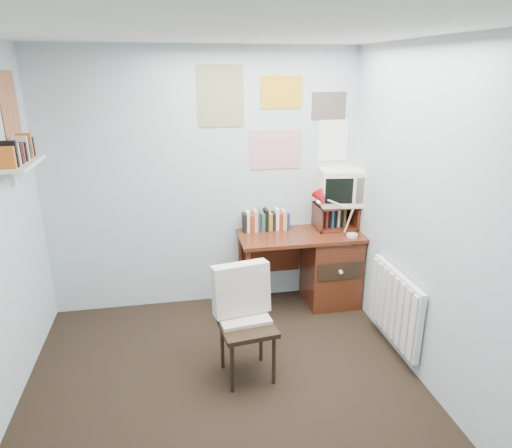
{
  "coord_description": "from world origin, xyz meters",
  "views": [
    {
      "loc": [
        -0.31,
        -2.54,
        2.3
      ],
      "look_at": [
        0.35,
        0.91,
        1.09
      ],
      "focal_mm": 32.0,
      "sensor_mm": 36.0,
      "label": 1
    }
  ],
  "objects_px": {
    "wall_shelf": "(22,163)",
    "desk_lamp": "(353,218)",
    "desk": "(325,265)",
    "desk_chair": "(247,327)",
    "radiator": "(395,306)",
    "tv_riser": "(335,216)",
    "crt_tv": "(340,185)"
  },
  "relations": [
    {
      "from": "wall_shelf",
      "to": "desk_lamp",
      "type": "bearing_deg",
      "value": 4.33
    },
    {
      "from": "desk",
      "to": "wall_shelf",
      "type": "height_order",
      "value": "wall_shelf"
    },
    {
      "from": "desk_chair",
      "to": "radiator",
      "type": "relative_size",
      "value": 1.07
    },
    {
      "from": "tv_riser",
      "to": "wall_shelf",
      "type": "distance_m",
      "value": 2.83
    },
    {
      "from": "radiator",
      "to": "crt_tv",
      "type": "bearing_deg",
      "value": 97.11
    },
    {
      "from": "tv_riser",
      "to": "crt_tv",
      "type": "bearing_deg",
      "value": 27.91
    },
    {
      "from": "desk_chair",
      "to": "desk_lamp",
      "type": "relative_size",
      "value": 2.2
    },
    {
      "from": "desk_chair",
      "to": "crt_tv",
      "type": "xyz_separation_m",
      "value": [
        1.14,
        1.17,
        0.77
      ]
    },
    {
      "from": "desk_lamp",
      "to": "wall_shelf",
      "type": "height_order",
      "value": "wall_shelf"
    },
    {
      "from": "desk",
      "to": "desk_chair",
      "type": "relative_size",
      "value": 1.4
    },
    {
      "from": "desk",
      "to": "wall_shelf",
      "type": "bearing_deg",
      "value": -171.6
    },
    {
      "from": "desk_lamp",
      "to": "tv_riser",
      "type": "relative_size",
      "value": 0.98
    },
    {
      "from": "wall_shelf",
      "to": "tv_riser",
      "type": "bearing_deg",
      "value": 10.32
    },
    {
      "from": "crt_tv",
      "to": "wall_shelf",
      "type": "relative_size",
      "value": 0.65
    },
    {
      "from": "desk",
      "to": "desk_lamp",
      "type": "distance_m",
      "value": 0.61
    },
    {
      "from": "desk",
      "to": "desk_lamp",
      "type": "xyz_separation_m",
      "value": [
        0.19,
        -0.17,
        0.55
      ]
    },
    {
      "from": "desk",
      "to": "tv_riser",
      "type": "relative_size",
      "value": 3.0
    },
    {
      "from": "wall_shelf",
      "to": "radiator",
      "type": "bearing_deg",
      "value": -10.89
    },
    {
      "from": "desk_lamp",
      "to": "tv_riser",
      "type": "distance_m",
      "value": 0.3
    },
    {
      "from": "desk",
      "to": "crt_tv",
      "type": "xyz_separation_m",
      "value": [
        0.16,
        0.13,
        0.8
      ]
    },
    {
      "from": "tv_riser",
      "to": "radiator",
      "type": "xyz_separation_m",
      "value": [
        0.17,
        -1.04,
        -0.47
      ]
    },
    {
      "from": "tv_riser",
      "to": "wall_shelf",
      "type": "bearing_deg",
      "value": -169.68
    },
    {
      "from": "crt_tv",
      "to": "wall_shelf",
      "type": "bearing_deg",
      "value": -161.04
    },
    {
      "from": "crt_tv",
      "to": "tv_riser",
      "type": "bearing_deg",
      "value": -143.72
    },
    {
      "from": "desk_chair",
      "to": "wall_shelf",
      "type": "bearing_deg",
      "value": 150.35
    },
    {
      "from": "desk",
      "to": "crt_tv",
      "type": "relative_size",
      "value": 2.97
    },
    {
      "from": "desk_chair",
      "to": "wall_shelf",
      "type": "relative_size",
      "value": 1.39
    },
    {
      "from": "desk",
      "to": "wall_shelf",
      "type": "distance_m",
      "value": 2.87
    },
    {
      "from": "desk_lamp",
      "to": "wall_shelf",
      "type": "xyz_separation_m",
      "value": [
        -2.76,
        -0.21,
        0.66
      ]
    },
    {
      "from": "desk",
      "to": "tv_riser",
      "type": "distance_m",
      "value": 0.51
    },
    {
      "from": "desk_chair",
      "to": "wall_shelf",
      "type": "xyz_separation_m",
      "value": [
        -1.59,
        0.66,
        1.19
      ]
    },
    {
      "from": "tv_riser",
      "to": "wall_shelf",
      "type": "height_order",
      "value": "wall_shelf"
    }
  ]
}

